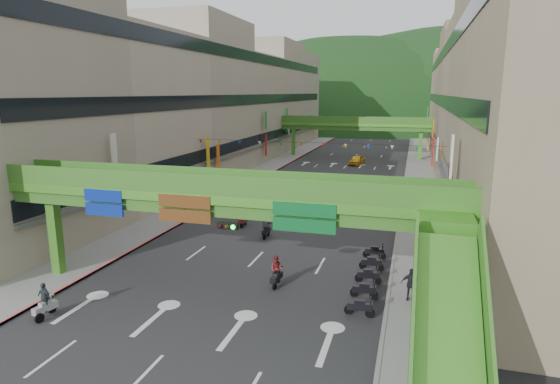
# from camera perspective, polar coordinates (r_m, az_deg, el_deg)

# --- Properties ---
(ground) EXTENTS (320.00, 320.00, 0.00)m
(ground) POSITION_cam_1_polar(r_m,az_deg,el_deg) (22.54, -13.44, -18.22)
(ground) COLOR black
(ground) RESTS_ON ground
(road_slab) EXTENTS (18.00, 140.00, 0.02)m
(road_slab) POSITION_cam_1_polar(r_m,az_deg,el_deg) (68.45, 7.43, 2.54)
(road_slab) COLOR #28282B
(road_slab) RESTS_ON ground
(sidewalk_left) EXTENTS (4.00, 140.00, 0.15)m
(sidewalk_left) POSITION_cam_1_polar(r_m,az_deg,el_deg) (70.88, -1.39, 3.02)
(sidewalk_left) COLOR gray
(sidewalk_left) RESTS_ON ground
(sidewalk_right) EXTENTS (4.00, 140.00, 0.15)m
(sidewalk_right) POSITION_cam_1_polar(r_m,az_deg,el_deg) (67.71, 16.68, 2.08)
(sidewalk_right) COLOR gray
(sidewalk_right) RESTS_ON ground
(curb_left) EXTENTS (0.20, 140.00, 0.18)m
(curb_left) POSITION_cam_1_polar(r_m,az_deg,el_deg) (70.34, 0.08, 2.96)
(curb_left) COLOR #CC5959
(curb_left) RESTS_ON ground
(curb_right) EXTENTS (0.20, 140.00, 0.18)m
(curb_right) POSITION_cam_1_polar(r_m,az_deg,el_deg) (67.70, 15.07, 2.18)
(curb_right) COLOR gray
(curb_right) RESTS_ON ground
(building_row_left) EXTENTS (12.80, 95.00, 19.00)m
(building_row_left) POSITION_cam_1_polar(r_m,az_deg,el_deg) (72.79, -7.50, 10.58)
(building_row_left) COLOR #9E937F
(building_row_left) RESTS_ON ground
(building_row_right) EXTENTS (12.80, 95.00, 19.00)m
(building_row_right) POSITION_cam_1_polar(r_m,az_deg,el_deg) (67.39, 24.01, 9.54)
(building_row_right) COLOR gray
(building_row_right) RESTS_ON ground
(overpass_near) EXTENTS (28.00, 12.27, 7.10)m
(overpass_near) POSITION_cam_1_polar(r_m,az_deg,el_deg) (24.69, -6.03, -2.15)
(overpass_near) COLOR #4C9E2D
(overpass_near) RESTS_ON ground
(overpass_far) EXTENTS (28.00, 2.20, 7.10)m
(overpass_far) POSITION_cam_1_polar(r_m,az_deg,el_deg) (82.59, 9.14, 7.88)
(overpass_far) COLOR #4C9E2D
(overpass_far) RESTS_ON ground
(hill_left) EXTENTS (168.00, 140.00, 112.00)m
(hill_left) POSITION_cam_1_polar(r_m,az_deg,el_deg) (178.88, 8.07, 8.37)
(hill_left) COLOR #1C4419
(hill_left) RESTS_ON ground
(hill_right) EXTENTS (208.00, 176.00, 128.00)m
(hill_right) POSITION_cam_1_polar(r_m,az_deg,el_deg) (197.66, 20.59, 8.07)
(hill_right) COLOR #1C4419
(hill_right) RESTS_ON ground
(bunting_string) EXTENTS (26.00, 0.36, 0.47)m
(bunting_string) POSITION_cam_1_polar(r_m,az_deg,el_deg) (48.12, 3.97, 5.75)
(bunting_string) COLOR black
(bunting_string) RESTS_ON ground
(scooter_rider_near) EXTENTS (0.60, 1.60, 1.99)m
(scooter_rider_near) POSITION_cam_1_polar(r_m,az_deg,el_deg) (36.79, -1.69, -4.22)
(scooter_rider_near) COLOR black
(scooter_rider_near) RESTS_ON ground
(scooter_rider_mid) EXTENTS (0.77, 1.60, 1.86)m
(scooter_rider_mid) POSITION_cam_1_polar(r_m,az_deg,el_deg) (27.88, -0.43, -9.60)
(scooter_rider_mid) COLOR black
(scooter_rider_mid) RESTS_ON ground
(scooter_rider_left) EXTENTS (0.96, 1.59, 1.89)m
(scooter_rider_left) POSITION_cam_1_polar(r_m,az_deg,el_deg) (26.99, -26.78, -11.75)
(scooter_rider_left) COLOR #9A98A0
(scooter_rider_left) RESTS_ON ground
(scooter_rider_far) EXTENTS (0.95, 1.60, 2.20)m
(scooter_rider_far) POSITION_cam_1_polar(r_m,az_deg,el_deg) (39.84, -4.52, -2.67)
(scooter_rider_far) COLOR maroon
(scooter_rider_far) RESTS_ON ground
(parked_scooter_row) EXTENTS (1.60, 9.37, 1.08)m
(parked_scooter_row) POSITION_cam_1_polar(r_m,az_deg,el_deg) (28.92, 10.70, -9.90)
(parked_scooter_row) COLOR black
(parked_scooter_row) RESTS_ON ground
(car_silver) EXTENTS (1.59, 4.09, 1.33)m
(car_silver) POSITION_cam_1_polar(r_m,az_deg,el_deg) (58.02, -1.27, 1.57)
(car_silver) COLOR #B9B9C0
(car_silver) RESTS_ON ground
(car_yellow) EXTENTS (2.51, 4.65, 1.50)m
(car_yellow) POSITION_cam_1_polar(r_m,az_deg,el_deg) (74.84, 9.36, 3.87)
(car_yellow) COLOR gold
(car_yellow) RESTS_ON ground
(pedestrian_red) EXTENTS (0.91, 0.84, 1.50)m
(pedestrian_red) POSITION_cam_1_polar(r_m,az_deg,el_deg) (40.97, 17.60, -3.34)
(pedestrian_red) COLOR #9C2F0C
(pedestrian_red) RESTS_ON ground
(pedestrian_dark) EXTENTS (1.09, 0.54, 1.80)m
(pedestrian_dark) POSITION_cam_1_polar(r_m,az_deg,el_deg) (26.85, 15.62, -11.06)
(pedestrian_dark) COLOR black
(pedestrian_dark) RESTS_ON ground
(pedestrian_blue) EXTENTS (0.88, 0.58, 1.87)m
(pedestrian_blue) POSITION_cam_1_polar(r_m,az_deg,el_deg) (34.17, 17.54, -6.07)
(pedestrian_blue) COLOR navy
(pedestrian_blue) RESTS_ON ground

